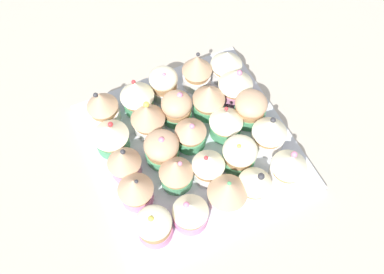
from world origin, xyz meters
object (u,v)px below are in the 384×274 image
(cupcake_17, at_px, (162,149))
(cupcake_19, at_px, (137,95))
(cupcake_16, at_px, (176,172))
(cupcake_11, at_px, (207,166))
(cupcake_2, at_px, (250,108))
(cupcake_22, at_px, (124,161))
(cupcake_7, at_px, (225,121))
(cupcake_12, at_px, (191,133))
(cupcake_0, at_px, (288,167))
(cupcake_6, at_px, (239,154))
(cupcake_20, at_px, (154,226))
(cupcake_23, at_px, (111,136))
(cupcake_10, at_px, (228,192))
(cupcake_18, at_px, (148,117))
(cupcake_3, at_px, (236,83))
(cupcake_8, at_px, (209,99))
(cupcake_15, at_px, (190,212))
(cupcake_9, at_px, (197,70))
(cupcake_13, at_px, (178,107))
(cupcake_14, at_px, (164,83))
(cupcake_1, at_px, (270,132))
(cupcake_21, at_px, (136,189))
(cupcake_4, at_px, (226,64))
(cupcake_5, at_px, (255,183))
(baking_tray, at_px, (192,146))

(cupcake_17, distance_m, cupcake_19, 0.12)
(cupcake_16, distance_m, cupcake_17, 0.06)
(cupcake_11, bearing_deg, cupcake_16, 78.13)
(cupcake_2, distance_m, cupcake_22, 0.25)
(cupcake_11, relative_size, cupcake_16, 0.90)
(cupcake_7, bearing_deg, cupcake_12, 86.89)
(cupcake_0, distance_m, cupcake_6, 0.09)
(cupcake_20, xyz_separation_m, cupcake_23, (0.18, 0.01, 0.00))
(cupcake_10, distance_m, cupcake_18, 0.20)
(cupcake_0, bearing_deg, cupcake_6, 47.72)
(cupcake_23, bearing_deg, cupcake_3, -88.81)
(cupcake_6, bearing_deg, cupcake_0, -132.28)
(cupcake_8, bearing_deg, cupcake_15, 146.08)
(cupcake_9, height_order, cupcake_13, cupcake_9)
(cupcake_18, distance_m, cupcake_22, 0.10)
(cupcake_13, bearing_deg, cupcake_7, -134.92)
(cupcake_14, relative_size, cupcake_23, 1.00)
(cupcake_2, xyz_separation_m, cupcake_15, (-0.14, 0.19, -0.00))
(cupcake_13, bearing_deg, cupcake_2, -116.73)
(cupcake_8, bearing_deg, cupcake_2, -128.29)
(cupcake_1, xyz_separation_m, cupcake_21, (0.00, 0.26, -0.00))
(cupcake_2, bearing_deg, cupcake_13, 63.27)
(cupcake_4, xyz_separation_m, cupcake_6, (-0.19, 0.07, -0.00))
(cupcake_7, distance_m, cupcake_12, 0.07)
(cupcake_10, relative_size, cupcake_16, 0.99)
(cupcake_10, height_order, cupcake_20, cupcake_10)
(cupcake_17, bearing_deg, cupcake_0, -125.01)
(cupcake_5, relative_size, cupcake_18, 0.94)
(cupcake_11, distance_m, cupcake_18, 0.14)
(cupcake_18, distance_m, cupcake_20, 0.20)
(cupcake_5, distance_m, cupcake_13, 0.20)
(cupcake_9, height_order, cupcake_12, cupcake_9)
(baking_tray, xyz_separation_m, cupcake_7, (0.00, -0.07, 0.04))
(cupcake_14, distance_m, cupcake_19, 0.06)
(cupcake_20, bearing_deg, cupcake_14, -26.41)
(cupcake_0, bearing_deg, cupcake_19, 36.29)
(cupcake_11, relative_size, cupcake_15, 1.03)
(cupcake_7, relative_size, cupcake_14, 0.96)
(cupcake_0, xyz_separation_m, cupcake_22, (0.13, 0.25, 0.00))
(cupcake_0, relative_size, cupcake_18, 1.01)
(cupcake_13, xyz_separation_m, cupcake_17, (-0.07, 0.06, -0.00))
(cupcake_14, xyz_separation_m, cupcake_21, (-0.18, 0.13, 0.00))
(cupcake_1, relative_size, cupcake_3, 0.99)
(cupcake_3, xyz_separation_m, cupcake_15, (-0.19, 0.19, -0.01))
(cupcake_3, relative_size, cupcake_9, 0.99)
(cupcake_10, bearing_deg, cupcake_12, 2.36)
(cupcake_4, xyz_separation_m, cupcake_21, (-0.17, 0.26, 0.00))
(cupcake_16, bearing_deg, cupcake_9, -34.68)
(cupcake_15, relative_size, cupcake_19, 0.85)
(cupcake_8, height_order, cupcake_20, cupcake_8)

